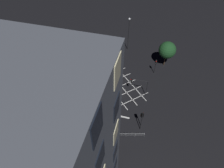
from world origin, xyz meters
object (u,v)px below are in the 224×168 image
(street_lamp_west, at_px, (129,29))
(waiting_car, at_px, (63,87))
(traffic_light_median_south, at_px, (83,76))
(street_lamp_east, at_px, (44,146))
(traffic_light_sw_cross, at_px, (89,55))
(traffic_light_ne_main, at_px, (142,118))
(traffic_light_nw_main, at_px, (156,64))
(street_tree_near, at_px, (29,99))
(traffic_light_ne_cross, at_px, (142,117))
(traffic_light_median_north, at_px, (138,83))
(traffic_light_se_main, at_px, (62,99))
(traffic_light_se_cross, at_px, (61,99))
(street_tree_far, at_px, (167,50))

(street_lamp_west, xyz_separation_m, waiting_car, (15.98, -9.51, -4.89))
(traffic_light_median_south, height_order, street_lamp_east, street_lamp_east)
(traffic_light_sw_cross, relative_size, street_lamp_east, 0.39)
(traffic_light_sw_cross, xyz_separation_m, waiting_car, (8.60, -2.52, -1.85))
(traffic_light_median_south, distance_m, traffic_light_ne_main, 14.21)
(traffic_light_nw_main, xyz_separation_m, street_tree_near, (16.34, -18.45, 2.07))
(traffic_light_ne_cross, height_order, street_tree_near, street_tree_near)
(traffic_light_ne_cross, height_order, traffic_light_median_north, traffic_light_median_north)
(traffic_light_sw_cross, distance_m, traffic_light_ne_main, 19.15)
(street_lamp_east, bearing_deg, traffic_light_median_south, -174.33)
(street_lamp_east, xyz_separation_m, street_lamp_west, (-30.33, 4.18, -1.06))
(traffic_light_se_main, bearing_deg, traffic_light_median_south, -12.60)
(traffic_light_median_north, bearing_deg, traffic_light_se_cross, 31.60)
(traffic_light_median_south, relative_size, street_tree_far, 0.57)
(traffic_light_ne_cross, height_order, street_tree_far, street_tree_far)
(traffic_light_median_north, bearing_deg, traffic_light_median_south, 3.00)
(traffic_light_se_cross, distance_m, traffic_light_nw_main, 20.02)
(traffic_light_sw_cross, xyz_separation_m, street_tree_far, (-3.87, 15.95, 1.60))
(traffic_light_sw_cross, relative_size, traffic_light_nw_main, 0.95)
(traffic_light_ne_cross, xyz_separation_m, traffic_light_se_cross, (0.43, -13.67, 0.67))
(traffic_light_median_south, bearing_deg, traffic_light_ne_cross, -27.21)
(traffic_light_median_south, relative_size, traffic_light_ne_main, 0.76)
(traffic_light_sw_cross, relative_size, street_lamp_west, 0.42)
(traffic_light_ne_main, bearing_deg, street_lamp_west, 17.52)
(traffic_light_se_cross, height_order, traffic_light_ne_main, traffic_light_se_cross)
(traffic_light_nw_main, distance_m, traffic_light_se_main, 19.82)
(traffic_light_ne_cross, height_order, street_lamp_east, street_lamp_east)
(waiting_car, bearing_deg, street_lamp_east, -69.63)
(traffic_light_median_south, height_order, traffic_light_sw_cross, traffic_light_sw_cross)
(traffic_light_ne_main, distance_m, street_tree_far, 17.54)
(traffic_light_sw_cross, xyz_separation_m, street_tree_near, (15.70, -4.30, 2.19))
(traffic_light_median_south, height_order, traffic_light_nw_main, traffic_light_nw_main)
(street_lamp_east, xyz_separation_m, waiting_car, (-14.34, -5.32, -5.95))
(street_lamp_west, distance_m, street_tree_near, 25.71)
(traffic_light_nw_main, xyz_separation_m, traffic_light_median_north, (6.65, -2.48, 0.26))
(traffic_light_se_cross, bearing_deg, traffic_light_se_main, 99.56)
(traffic_light_se_cross, relative_size, traffic_light_median_north, 1.16)
(traffic_light_se_main, bearing_deg, traffic_light_sw_cross, -1.10)
(traffic_light_se_main, xyz_separation_m, street_tree_far, (-16.85, 16.20, 1.24))
(street_tree_far, xyz_separation_m, waiting_car, (12.47, -18.47, -3.45))
(traffic_light_sw_cross, bearing_deg, street_lamp_west, 46.57)
(waiting_car, bearing_deg, street_tree_near, -104.07)
(traffic_light_se_main, bearing_deg, street_tree_far, -43.88)
(traffic_light_ne_cross, bearing_deg, street_lamp_east, 43.29)
(traffic_light_median_north, relative_size, street_lamp_east, 0.44)
(traffic_light_median_north, distance_m, street_lamp_east, 19.46)
(street_lamp_east, distance_m, street_tree_far, 29.97)
(traffic_light_median_north, bearing_deg, traffic_light_ne_cross, 104.68)
(waiting_car, bearing_deg, street_tree_far, 34.03)
(traffic_light_ne_main, relative_size, street_tree_near, 0.69)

